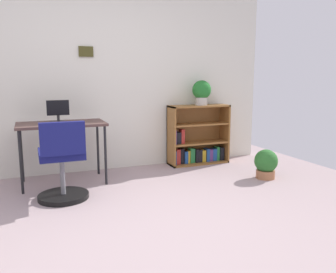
{
  "coord_description": "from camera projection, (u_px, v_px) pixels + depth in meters",
  "views": [
    {
      "loc": [
        -0.72,
        -2.54,
        1.26
      ],
      "look_at": [
        0.76,
        1.14,
        0.57
      ],
      "focal_mm": 37.09,
      "sensor_mm": 36.0,
      "label": 1
    }
  ],
  "objects": [
    {
      "name": "bookshelf_low",
      "position": [
        197.0,
        139.0,
        5.09
      ],
      "size": [
        0.88,
        0.3,
        0.86
      ],
      "color": "brown",
      "rests_on": "ground_plane"
    },
    {
      "name": "ground_plane",
      "position": [
        134.0,
        235.0,
        2.8
      ],
      "size": [
        6.24,
        6.24,
        0.0
      ],
      "primitive_type": "plane",
      "color": "#A69092"
    },
    {
      "name": "keyboard",
      "position": [
        65.0,
        123.0,
        4.0
      ],
      "size": [
        0.34,
        0.14,
        0.02
      ],
      "primitive_type": "cube",
      "color": "#371C1C",
      "rests_on": "desk"
    },
    {
      "name": "office_chair",
      "position": [
        62.0,
        166.0,
        3.52
      ],
      "size": [
        0.52,
        0.55,
        0.84
      ],
      "color": "black",
      "rests_on": "ground_plane"
    },
    {
      "name": "desk",
      "position": [
        62.0,
        128.0,
        4.06
      ],
      "size": [
        1.0,
        0.56,
        0.73
      ],
      "color": "#4F3732",
      "rests_on": "ground_plane"
    },
    {
      "name": "potted_plant_floor",
      "position": [
        266.0,
        163.0,
        4.33
      ],
      "size": [
        0.29,
        0.29,
        0.37
      ],
      "color": "#9E6642",
      "rests_on": "ground_plane"
    },
    {
      "name": "monitor",
      "position": [
        58.0,
        112.0,
        4.07
      ],
      "size": [
        0.25,
        0.18,
        0.26
      ],
      "color": "#262628",
      "rests_on": "desk"
    },
    {
      "name": "wall_back",
      "position": [
        86.0,
        81.0,
        4.56
      ],
      "size": [
        5.2,
        0.12,
        2.42
      ],
      "color": "silver",
      "rests_on": "ground_plane"
    },
    {
      "name": "potted_plant_on_shelf",
      "position": [
        202.0,
        91.0,
        4.94
      ],
      "size": [
        0.27,
        0.27,
        0.35
      ],
      "color": "#B7B2A8",
      "rests_on": "bookshelf_low"
    }
  ]
}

